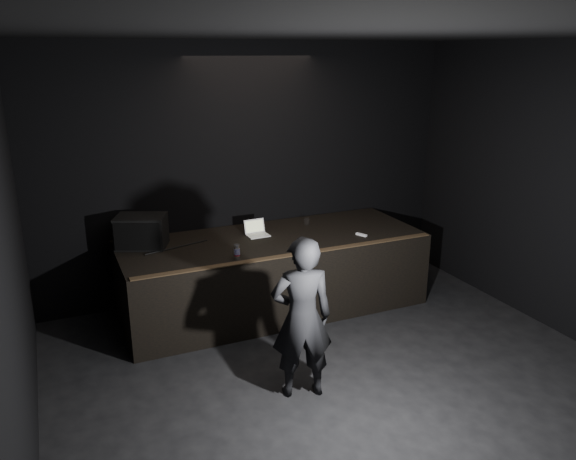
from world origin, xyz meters
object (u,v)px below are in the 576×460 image
Objects in this scene: stage_riser at (273,273)px; stage_monitor at (141,231)px; laptop at (256,231)px; beer_can at (237,252)px; person at (302,318)px.

stage_monitor is (-1.64, 0.33, 0.70)m from stage_riser.
laptop reaches higher than beer_can.
stage_riser is 2.36× the size of person.
person is at bearing -82.95° from beer_can.
person is at bearing -101.69° from laptop.
laptop is 1.67× the size of beer_can.
person reaches higher than stage_monitor.
person is (-0.51, -2.00, 0.35)m from stage_riser.
beer_can is (0.95, -0.90, -0.11)m from stage_monitor.
laptop is at bearing 54.95° from beer_can.
beer_can is at bearing -19.98° from stage_monitor.
laptop is 2.24m from person.
stage_monitor reaches higher than beer_can.
person reaches higher than beer_can.
stage_riser is 1.07m from beer_can.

